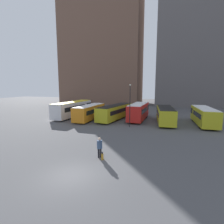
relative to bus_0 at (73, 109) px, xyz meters
The scene contains 12 objects.
ground_plane 25.41m from the bus_0, 60.81° to the right, with size 160.00×160.00×0.00m, color #4C4C4F.
building_block_left 37.13m from the bus_0, 99.28° to the left, with size 29.27×14.05×41.16m.
building_block_right 47.93m from the bus_0, 45.84° to the left, with size 30.82×15.44×41.45m.
bus_0 is the anchor object (origin of this frame).
bus_1 5.14m from the bus_0, 22.81° to the right, with size 2.52×9.86×2.78m.
bus_2 9.33m from the bus_0, ahead, with size 4.24×11.66×2.76m.
bus_3 13.71m from the bus_0, ahead, with size 2.93×9.22×3.09m.
bus_4 18.64m from the bus_0, ahead, with size 3.43×9.41×2.77m.
bus_5 24.74m from the bus_0, ahead, with size 2.97×9.41×2.85m.
traveler 22.66m from the bus_0, 54.72° to the right, with size 0.61×0.61×1.85m.
suitcase 23.20m from the bus_0, 54.43° to the right, with size 0.29×0.37×0.73m.
lamp_post_3 14.79m from the bus_0, 24.58° to the right, with size 0.28×0.28×6.67m.
Camera 1 is at (6.17, -10.30, 6.31)m, focal length 28.00 mm.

